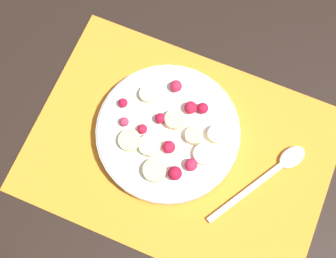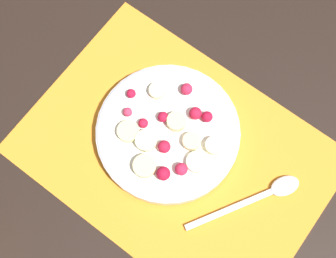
% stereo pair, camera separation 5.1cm
% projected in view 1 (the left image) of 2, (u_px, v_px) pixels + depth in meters
% --- Properties ---
extents(ground_plane, '(3.00, 3.00, 0.00)m').
position_uv_depth(ground_plane, '(180.00, 151.00, 0.74)').
color(ground_plane, black).
extents(placemat, '(0.47, 0.33, 0.01)m').
position_uv_depth(placemat, '(180.00, 150.00, 0.74)').
color(placemat, orange).
rests_on(placemat, ground_plane).
extents(fruit_bowl, '(0.22, 0.22, 0.05)m').
position_uv_depth(fruit_bowl, '(168.00, 133.00, 0.73)').
color(fruit_bowl, silver).
rests_on(fruit_bowl, placemat).
extents(spoon, '(0.11, 0.17, 0.01)m').
position_uv_depth(spoon, '(277.00, 168.00, 0.72)').
color(spoon, silver).
rests_on(spoon, placemat).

